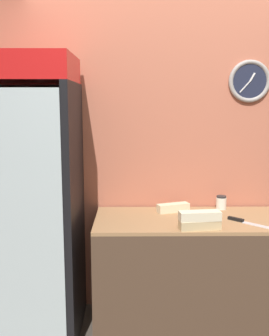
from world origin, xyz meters
TOP-DOWN VIEW (x-y plane):
  - wall_back at (0.00, 1.25)m, footprint 5.20×0.09m
  - prep_counter at (0.00, 0.88)m, footprint 1.43×0.66m
  - beverage_cooler at (-1.16, 0.90)m, footprint 0.66×0.71m
  - sandwich_stack_bottom at (0.01, 0.62)m, footprint 0.29×0.13m
  - sandwich_stack_middle at (0.01, 0.62)m, footprint 0.29×0.12m
  - sandwich_flat_left at (-0.12, 1.06)m, footprint 0.27×0.16m
  - chefs_knife at (0.35, 0.77)m, footprint 0.26×0.25m
  - condiment_jar at (0.27, 1.13)m, footprint 0.08×0.08m

SIDE VIEW (x-z plane):
  - prep_counter at x=0.00m, z-range 0.00..0.87m
  - chefs_knife at x=0.35m, z-range 0.87..0.89m
  - sandwich_stack_bottom at x=0.01m, z-range 0.87..0.93m
  - sandwich_flat_left at x=-0.12m, z-range 0.87..0.93m
  - condiment_jar at x=0.27m, z-range 0.87..0.98m
  - sandwich_stack_middle at x=0.01m, z-range 0.93..0.99m
  - beverage_cooler at x=-1.16m, z-range 0.09..2.12m
  - wall_back at x=0.00m, z-range 0.00..2.70m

